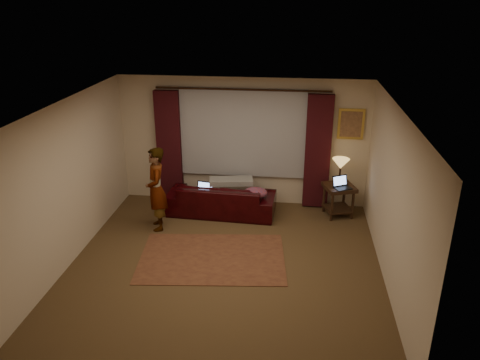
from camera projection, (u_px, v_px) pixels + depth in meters
The scene contains 20 objects.
floor at pixel (225, 264), 7.62m from camera, with size 5.00×5.00×0.01m, color brown.
ceiling at pixel (223, 107), 6.64m from camera, with size 5.00×5.00×0.02m, color silver.
wall_back at pixel (243, 142), 9.43m from camera, with size 5.00×0.02×2.60m, color beige.
wall_front at pixel (187, 287), 4.83m from camera, with size 5.00×0.02×2.60m, color beige.
wall_left at pixel (68, 183), 7.41m from camera, with size 0.02×5.00×2.60m, color beige.
wall_right at pixel (393, 199), 6.85m from camera, with size 0.02×5.00×2.60m, color beige.
sheer_curtain at pixel (242, 133), 9.30m from camera, with size 2.50×0.05×1.80m, color #A2A2AA.
drape_left at pixel (169, 146), 9.54m from camera, with size 0.50×0.14×2.30m, color #350C11.
drape_right at pixel (318, 152), 9.20m from camera, with size 0.50×0.14×2.30m, color #350C11.
curtain_rod at pixel (242, 90), 8.92m from camera, with size 0.04×0.04×3.40m, color black.
picture_frame at pixel (351, 124), 9.00m from camera, with size 0.50×0.04×0.60m, color gold.
sofa at pixel (221, 193), 9.21m from camera, with size 2.11×0.91×0.85m, color black.
throw_blanket at pixel (231, 170), 9.18m from camera, with size 0.86×0.34×0.10m, color gray.
clothing_pile at pixel (256, 193), 8.98m from camera, with size 0.46×0.35×0.19m, color #7B3B53.
laptop_sofa at pixel (203, 190), 9.07m from camera, with size 0.32×0.35×0.24m, color black, non-canonical shape.
area_rug at pixel (212, 258), 7.78m from camera, with size 2.39×1.60×0.01m, color brown.
end_table at pixel (338, 200), 9.16m from camera, with size 0.55×0.55×0.63m, color black.
tiffany_lamp at pixel (340, 172), 9.00m from camera, with size 0.33×0.33×0.53m, color #9C913F, non-canonical shape.
laptop_table at pixel (343, 183), 8.86m from camera, with size 0.31×0.34×0.23m, color black, non-canonical shape.
person at pixel (156, 189), 8.50m from camera, with size 0.46×0.46×1.57m, color gray.
Camera 1 is at (1.03, -6.46, 4.14)m, focal length 35.00 mm.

